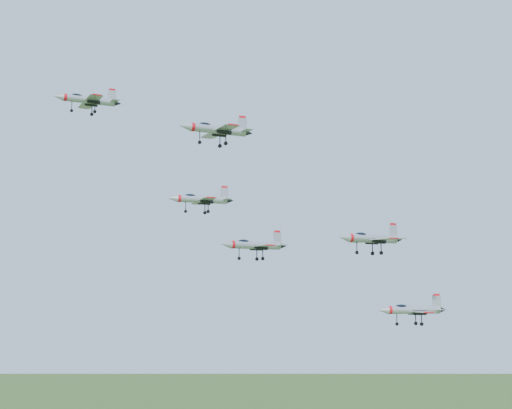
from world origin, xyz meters
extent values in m
cylinder|color=#9FA4AB|center=(-20.53, 8.66, 148.24)|extent=(8.50, 3.43, 1.22)
cone|color=#9FA4AB|center=(-25.43, 7.31, 148.24)|extent=(1.96, 1.63, 1.22)
cone|color=black|center=(-15.81, 9.96, 148.24)|extent=(1.55, 1.35, 1.04)
ellipsoid|color=black|center=(-22.53, 8.11, 148.70)|extent=(2.23, 1.40, 0.78)
cube|color=#9FA4AB|center=(-19.65, 6.16, 148.00)|extent=(3.19, 4.57, 0.13)
cube|color=#9FA4AB|center=(-21.05, 11.25, 148.00)|extent=(3.19, 4.57, 0.13)
cube|color=#9FA4AB|center=(-16.81, 9.68, 149.51)|extent=(1.39, 0.48, 1.98)
cube|color=red|center=(-16.81, 9.68, 150.55)|extent=(1.03, 0.40, 0.33)
cylinder|color=#9FA4AB|center=(-2.07, 2.83, 131.22)|extent=(8.24, 2.34, 1.18)
cone|color=#9FA4AB|center=(-6.91, 2.13, 131.22)|extent=(1.78, 1.40, 1.18)
cone|color=black|center=(2.60, 3.51, 131.22)|extent=(1.40, 1.17, 1.00)
ellipsoid|color=black|center=(-4.04, 2.55, 131.67)|extent=(2.09, 1.12, 0.75)
cube|color=#9FA4AB|center=(-1.52, 0.35, 131.00)|extent=(2.63, 4.24, 0.13)
cube|color=#9FA4AB|center=(-2.25, 5.37, 131.00)|extent=(2.63, 4.24, 0.13)
cube|color=#9FA4AB|center=(1.61, 3.37, 132.45)|extent=(1.36, 0.30, 1.90)
cube|color=red|center=(1.61, 3.37, 133.44)|extent=(1.00, 0.27, 0.32)
cylinder|color=#9FA4AB|center=(-2.42, -17.97, 138.00)|extent=(7.90, 3.22, 1.14)
cone|color=#9FA4AB|center=(-6.97, -19.25, 138.00)|extent=(1.83, 1.52, 1.14)
cone|color=black|center=(1.97, -16.75, 138.00)|extent=(1.44, 1.26, 0.97)
ellipsoid|color=black|center=(-4.27, -18.49, 138.43)|extent=(2.08, 1.31, 0.72)
cube|color=#9FA4AB|center=(-1.59, -20.29, 137.78)|extent=(2.98, 4.26, 0.12)
cube|color=#9FA4AB|center=(-2.91, -15.56, 137.78)|extent=(2.98, 4.26, 0.12)
cube|color=#9FA4AB|center=(1.04, -17.01, 139.19)|extent=(1.29, 0.46, 1.84)
cube|color=red|center=(1.04, -17.01, 140.15)|extent=(0.96, 0.38, 0.31)
cylinder|color=#9FA4AB|center=(7.29, 6.05, 124.15)|extent=(9.03, 3.63, 1.30)
cone|color=#9FA4AB|center=(2.08, 4.62, 124.15)|extent=(2.08, 1.73, 1.30)
cone|color=black|center=(12.31, 7.42, 124.15)|extent=(1.64, 1.44, 1.11)
ellipsoid|color=black|center=(5.17, 5.47, 124.64)|extent=(2.37, 1.48, 0.83)
cube|color=#9FA4AB|center=(8.22, 3.39, 123.90)|extent=(3.38, 4.85, 0.14)
cube|color=#9FA4AB|center=(6.75, 8.80, 123.90)|extent=(3.38, 4.85, 0.14)
cube|color=#9FA4AB|center=(11.25, 7.13, 125.50)|extent=(1.48, 0.51, 2.10)
cube|color=red|center=(11.25, 7.13, 126.60)|extent=(1.10, 0.42, 0.35)
cylinder|color=#9FA4AB|center=(21.38, -11.45, 124.20)|extent=(8.45, 3.64, 1.22)
cone|color=#9FA4AB|center=(16.53, -12.93, 124.20)|extent=(1.98, 1.66, 1.22)
cone|color=black|center=(26.06, -10.02, 124.20)|extent=(1.56, 1.38, 1.04)
ellipsoid|color=black|center=(19.40, -12.05, 124.67)|extent=(2.23, 1.45, 0.78)
cube|color=#9FA4AB|center=(22.33, -13.91, 123.97)|extent=(3.28, 4.59, 0.13)
cube|color=#9FA4AB|center=(20.79, -8.87, 123.97)|extent=(3.28, 4.59, 0.13)
cube|color=#9FA4AB|center=(25.07, -10.32, 125.47)|extent=(1.38, 0.52, 1.97)
cube|color=red|center=(25.07, -10.32, 126.51)|extent=(1.03, 0.43, 0.33)
cylinder|color=#9FA4AB|center=(30.41, -4.80, 113.65)|extent=(8.63, 1.47, 1.24)
cone|color=#9FA4AB|center=(25.25, -4.93, 113.65)|extent=(1.75, 1.29, 1.24)
cone|color=black|center=(35.37, -4.67, 113.65)|extent=(1.36, 1.09, 1.06)
ellipsoid|color=black|center=(28.30, -4.85, 114.11)|extent=(2.13, 0.95, 0.79)
cube|color=#9FA4AB|center=(30.67, -7.47, 113.41)|extent=(2.31, 4.26, 0.13)
cube|color=#9FA4AB|center=(30.53, -2.12, 113.41)|extent=(2.31, 4.26, 0.13)
cube|color=#9FA4AB|center=(34.32, -4.70, 114.94)|extent=(1.44, 0.15, 2.01)
cube|color=red|center=(34.32, -4.70, 115.99)|extent=(1.05, 0.16, 0.33)
camera|label=1|loc=(-15.09, -110.44, 116.71)|focal=50.00mm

